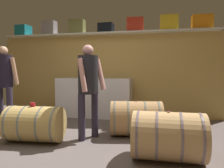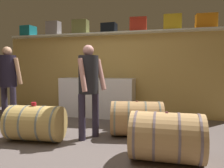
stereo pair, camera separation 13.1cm
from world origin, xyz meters
The scene contains 20 objects.
ground_plane centered at (0.00, 0.64, -0.01)m, with size 6.68×8.29×0.02m, color #615653.
back_wall_panel centered at (0.00, 2.54, 0.96)m, with size 5.48×0.10×1.93m, color tan.
high_shelf_board centered at (0.00, 2.39, 1.94)m, with size 5.04×0.40×0.03m, color silver.
toolcase_teal centered at (-2.16, 2.39, 2.09)m, with size 0.31×0.30×0.27m, color #16727F.
toolcase_grey centered at (-1.43, 2.39, 2.13)m, with size 0.34×0.20×0.34m, color gray.
toolcase_olive centered at (-0.70, 2.39, 2.13)m, with size 0.36×0.25×0.34m, color olive.
toolcase_black centered at (0.03, 2.39, 2.07)m, with size 0.34×0.26×0.22m, color black.
toolcase_red centered at (0.71, 2.39, 2.11)m, with size 0.37×0.25×0.31m, color red.
toolcase_yellow centered at (1.45, 2.39, 2.12)m, with size 0.38×0.29×0.32m, color yellow.
toolcase_orange centered at (2.13, 2.39, 2.11)m, with size 0.41×0.22×0.30m, color orange.
work_cabinet centered at (-0.21, 2.22, 0.45)m, with size 1.74×0.52×0.90m, color white.
wine_bottle_green centered at (-0.57, 2.35, 1.05)m, with size 0.08×0.08×0.33m.
wine_bottle_dark centered at (-0.41, 2.14, 1.05)m, with size 0.08×0.08×0.31m.
wine_glass centered at (-0.23, 2.24, 0.99)m, with size 0.08×0.08×0.13m.
wine_barrel_near centered at (-0.59, 0.35, 0.28)m, with size 0.90×0.63×0.56m.
wine_barrel_far centered at (1.41, 0.09, 0.30)m, with size 0.88×0.62×0.61m.
wine_barrel_flank centered at (0.91, 0.99, 0.29)m, with size 0.94×0.72×0.59m.
tasting_cup centered at (-0.61, 0.35, 0.58)m, with size 0.07×0.07×0.05m, color red.
winemaker_pouring centered at (0.19, 0.66, 0.92)m, with size 0.45×0.48×1.50m.
visitor_tasting centered at (-1.71, 1.09, 0.96)m, with size 0.49×0.40×1.56m.
Camera 1 is at (1.33, -2.61, 1.14)m, focal length 34.85 mm.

